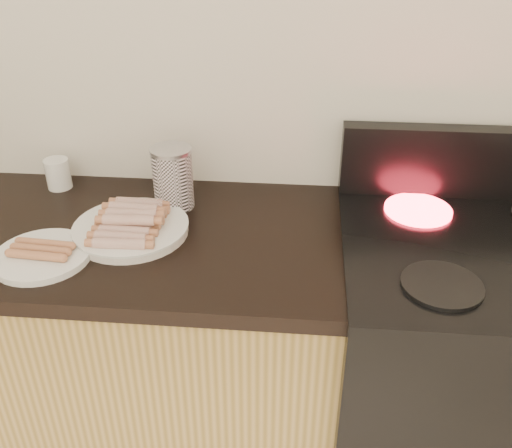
# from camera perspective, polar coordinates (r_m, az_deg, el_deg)

# --- Properties ---
(wall_back) EXTENTS (4.00, 0.04, 2.60)m
(wall_back) POSITION_cam_1_polar(r_m,az_deg,el_deg) (1.61, -5.75, 17.21)
(wall_back) COLOR silver
(wall_back) RESTS_ON ground
(stove) EXTENTS (0.76, 0.65, 0.91)m
(stove) POSITION_cam_1_polar(r_m,az_deg,el_deg) (1.78, 20.13, -14.65)
(stove) COLOR black
(stove) RESTS_ON floor
(stove_panel) EXTENTS (0.76, 0.06, 0.20)m
(stove_panel) POSITION_cam_1_polar(r_m,az_deg,el_deg) (1.71, 21.39, 5.72)
(stove_panel) COLOR black
(stove_panel) RESTS_ON stove
(burner_near_left) EXTENTS (0.18, 0.18, 0.01)m
(burner_near_left) POSITION_cam_1_polar(r_m,az_deg,el_deg) (1.33, 18.09, -5.82)
(burner_near_left) COLOR black
(burner_near_left) RESTS_ON stove
(burner_far_left) EXTENTS (0.18, 0.18, 0.01)m
(burner_far_left) POSITION_cam_1_polar(r_m,az_deg,el_deg) (1.61, 15.90, 1.38)
(burner_far_left) COLOR #FF1E2D
(burner_far_left) RESTS_ON stove
(main_plate) EXTENTS (0.39, 0.39, 0.02)m
(main_plate) POSITION_cam_1_polar(r_m,az_deg,el_deg) (1.50, -12.36, -0.58)
(main_plate) COLOR white
(main_plate) RESTS_ON counter_slab
(side_plate) EXTENTS (0.30, 0.30, 0.02)m
(side_plate) POSITION_cam_1_polar(r_m,az_deg,el_deg) (1.46, -20.60, -3.01)
(side_plate) COLOR white
(side_plate) RESTS_ON counter_slab
(hotdog_pile) EXTENTS (0.13, 0.24, 0.05)m
(hotdog_pile) POSITION_cam_1_polar(r_m,az_deg,el_deg) (1.49, -12.49, 0.40)
(hotdog_pile) COLOR brown
(hotdog_pile) RESTS_ON main_plate
(plain_sausages) EXTENTS (0.14, 0.08, 0.02)m
(plain_sausages) POSITION_cam_1_polar(r_m,az_deg,el_deg) (1.45, -20.73, -2.39)
(plain_sausages) COLOR #C25E39
(plain_sausages) RESTS_ON side_plate
(canister) EXTENTS (0.11, 0.11, 0.17)m
(canister) POSITION_cam_1_polar(r_m,az_deg,el_deg) (1.57, -8.32, 4.60)
(canister) COLOR white
(canister) RESTS_ON counter_slab
(mug) EXTENTS (0.09, 0.09, 0.09)m
(mug) POSITION_cam_1_polar(r_m,az_deg,el_deg) (1.78, -19.19, 4.77)
(mug) COLOR white
(mug) RESTS_ON counter_slab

